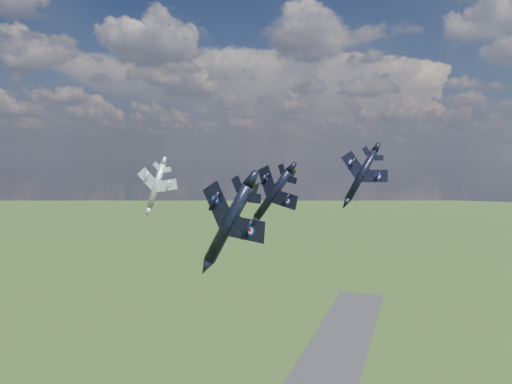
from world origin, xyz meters
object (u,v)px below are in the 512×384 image
(jet_right_navy, at_px, (229,223))
(jet_left_silver, at_px, (156,186))
(jet_lead_navy, at_px, (273,194))
(jet_high_navy, at_px, (361,175))

(jet_right_navy, relative_size, jet_left_silver, 1.32)
(jet_lead_navy, distance_m, jet_high_navy, 17.77)
(jet_high_navy, height_order, jet_left_silver, jet_high_navy)
(jet_lead_navy, height_order, jet_right_navy, jet_lead_navy)
(jet_lead_navy, relative_size, jet_high_navy, 1.10)
(jet_right_navy, bearing_deg, jet_left_silver, 150.41)
(jet_left_silver, bearing_deg, jet_lead_navy, -7.20)
(jet_left_silver, bearing_deg, jet_high_navy, 5.51)
(jet_right_navy, xyz_separation_m, jet_left_silver, (-26.37, 27.67, 2.73))
(jet_lead_navy, bearing_deg, jet_left_silver, -159.17)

